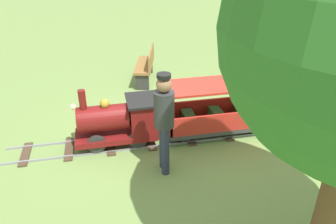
{
  "coord_description": "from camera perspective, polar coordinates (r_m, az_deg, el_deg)",
  "views": [
    {
      "loc": [
        -4.99,
        1.26,
        3.24
      ],
      "look_at": [
        0.0,
        0.18,
        0.55
      ],
      "focal_mm": 35.14,
      "sensor_mm": 36.0,
      "label": 1
    }
  ],
  "objects": [
    {
      "name": "ground_plane",
      "position": [
        6.08,
        1.69,
        -4.42
      ],
      "size": [
        60.0,
        60.0,
        0.0
      ],
      "primitive_type": "plane",
      "color": "#75934C"
    },
    {
      "name": "track",
      "position": [
        6.04,
        0.23,
        -4.45
      ],
      "size": [
        0.69,
        5.7,
        0.04
      ],
      "color": "gray",
      "rests_on": "ground_plane"
    },
    {
      "name": "locomotive",
      "position": [
        5.7,
        -8.3,
        -1.4
      ],
      "size": [
        0.65,
        1.45,
        1.06
      ],
      "color": "maroon",
      "rests_on": "ground_plane"
    },
    {
      "name": "passenger_car",
      "position": [
        6.07,
        8.57,
        -0.19
      ],
      "size": [
        0.75,
        2.0,
        0.97
      ],
      "color": "#3F3F3F",
      "rests_on": "ground_plane"
    },
    {
      "name": "conductor_person",
      "position": [
        4.77,
        -0.69,
        -0.82
      ],
      "size": [
        0.3,
        0.3,
        1.62
      ],
      "color": "#282D47",
      "rests_on": "ground_plane"
    },
    {
      "name": "park_bench",
      "position": [
        8.39,
        -3.79,
        8.08
      ],
      "size": [
        1.36,
        0.71,
        0.82
      ],
      "color": "olive",
      "rests_on": "ground_plane"
    }
  ]
}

